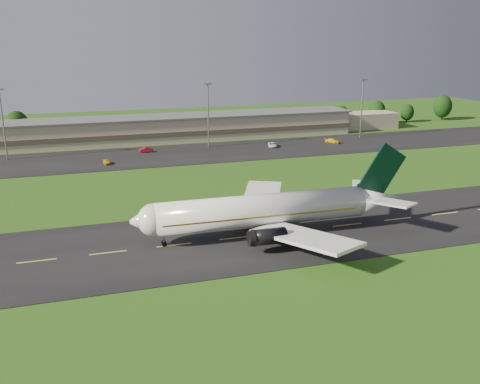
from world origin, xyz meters
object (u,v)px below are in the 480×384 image
object	(u,v)px
service_vehicle_a	(107,162)
service_vehicle_b	(147,150)
service_vehicle_c	(272,145)
light_mast_east	(362,101)
terminal	(201,127)
light_mast_centre	(208,107)
light_mast_west	(2,116)
airliner	(267,210)
service_vehicle_d	(333,141)

from	to	relation	value
service_vehicle_a	service_vehicle_b	distance (m)	17.97
service_vehicle_a	service_vehicle_c	size ratio (longest dim) A/B	0.73
light_mast_east	service_vehicle_c	size ratio (longest dim) A/B	3.86
service_vehicle_a	terminal	bearing A→B (deg)	36.20
light_mast_centre	light_mast_west	bearing A→B (deg)	180.00
service_vehicle_c	service_vehicle_b	bearing A→B (deg)	-168.46
airliner	light_mast_east	xyz separation A→B (m)	(65.30, 80.02, 8.08)
airliner	service_vehicle_b	distance (m)	78.48
airliner	terminal	xyz separation A→B (m)	(11.70, 96.21, -0.67)
light_mast_west	light_mast_centre	distance (m)	60.00
light_mast_centre	light_mast_east	size ratio (longest dim) A/B	1.00
service_vehicle_a	service_vehicle_c	bearing A→B (deg)	3.34
airliner	service_vehicle_b	bearing A→B (deg)	98.77
airliner	service_vehicle_b	world-z (taller)	airliner
terminal	service_vehicle_b	size ratio (longest dim) A/B	34.13
service_vehicle_b	service_vehicle_d	xyz separation A→B (m)	(61.18, -4.27, 0.04)
service_vehicle_a	service_vehicle_d	world-z (taller)	service_vehicle_d
light_mast_east	service_vehicle_d	distance (m)	19.55
airliner	service_vehicle_b	size ratio (longest dim) A/B	12.07
service_vehicle_b	service_vehicle_c	xyz separation A→B (m)	(39.68, -4.20, 0.03)
light_mast_centre	service_vehicle_b	xyz separation A→B (m)	(-20.25, -2.27, -11.94)
light_mast_centre	service_vehicle_a	world-z (taller)	light_mast_centre
airliner	light_mast_east	size ratio (longest dim) A/B	2.52
service_vehicle_c	service_vehicle_d	size ratio (longest dim) A/B	1.04
airliner	light_mast_east	world-z (taller)	light_mast_east
terminal	service_vehicle_c	world-z (taller)	terminal
terminal	service_vehicle_d	xyz separation A→B (m)	(39.54, -22.72, -3.16)
light_mast_centre	service_vehicle_d	size ratio (longest dim) A/B	4.01
airliner	service_vehicle_d	xyz separation A→B (m)	(51.24, 73.48, -3.83)
terminal	light_mast_west	distance (m)	64.10
light_mast_centre	service_vehicle_a	size ratio (longest dim) A/B	5.32
service_vehicle_d	light_mast_east	bearing A→B (deg)	-19.02
light_mast_west	service_vehicle_a	size ratio (longest dim) A/B	5.32
airliner	light_mast_centre	distance (m)	81.09
terminal	service_vehicle_c	size ratio (longest dim) A/B	27.50
service_vehicle_a	airliner	bearing A→B (deg)	-76.29
terminal	service_vehicle_a	distance (m)	46.51
light_mast_west	light_mast_centre	xyz separation A→B (m)	(60.00, 0.00, 0.00)
service_vehicle_c	light_mast_east	bearing A→B (deg)	27.87
light_mast_west	light_mast_east	bearing A→B (deg)	0.00
service_vehicle_b	service_vehicle_c	distance (m)	39.90
light_mast_west	service_vehicle_d	xyz separation A→B (m)	(100.94, -6.54, -11.90)
airliner	service_vehicle_c	world-z (taller)	airliner
service_vehicle_a	service_vehicle_d	bearing A→B (deg)	0.71
light_mast_east	service_vehicle_d	size ratio (longest dim) A/B	4.01
service_vehicle_c	airliner	bearing A→B (deg)	-94.43
light_mast_centre	service_vehicle_c	xyz separation A→B (m)	(19.43, -6.46, -11.91)
terminal	service_vehicle_c	distance (m)	29.12
airliner	light_mast_west	xyz separation A→B (m)	(-49.70, 80.02, 8.08)
light_mast_east	light_mast_west	bearing A→B (deg)	180.00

